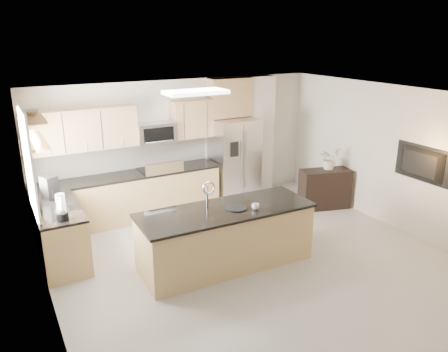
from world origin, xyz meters
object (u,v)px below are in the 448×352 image
blender (61,209)px  kettle (61,203)px  flower_vase (330,153)px  refrigerator (234,160)px  bowl (30,112)px  coffee_maker (50,188)px  cup (255,206)px  credenza (325,189)px  platter (236,208)px  television (419,164)px  range (161,191)px  island (226,237)px  microwave (155,133)px

blender → kettle: 0.38m
flower_vase → refrigerator: bearing=140.8°
bowl → coffee_maker: bearing=60.8°
blender → flower_vase: (5.26, 0.33, 0.06)m
cup → blender: bearing=158.9°
blender → coffee_maker: blender is taller
coffee_maker → credenza: bearing=-7.6°
kettle → blender: bearing=-97.6°
credenza → platter: platter is taller
bowl → television: bowl is taller
television → blender: bearing=75.0°
range → platter: range is taller
coffee_maker → blender: bearing=-88.8°
island → platter: island is taller
platter → refrigerator: bearing=60.7°
refrigerator → bowl: bearing=-167.6°
island → cup: (0.38, -0.23, 0.51)m
island → platter: 0.50m
microwave → blender: (-2.07, -1.75, -0.54)m
range → blender: (-2.07, -1.62, 0.62)m
microwave → bowl: size_ratio=2.18×
cup → flower_vase: (2.64, 1.35, 0.18)m
kettle → microwave: bearing=34.2°
range → television: bearing=-41.6°
range → bowl: bearing=-158.0°
refrigerator → flower_vase: bearing=-39.2°
island → blender: bearing=161.9°
blender → bowl: size_ratio=1.14×
microwave → television: (3.51, -3.24, -0.28)m
refrigerator → platter: (-1.36, -2.42, 0.05)m
microwave → flower_vase: microwave is taller
television → range: bearing=48.4°
island → bowl: (-2.41, 1.50, 1.91)m
credenza → coffee_maker: 5.27m
bowl → credenza: bearing=-4.5°
credenza → flower_vase: (0.10, 0.04, 0.75)m
platter → credenza: bearing=22.3°
platter → kettle: size_ratio=1.20×
range → refrigerator: bearing=-1.6°
cup → platter: size_ratio=0.35×
credenza → kettle: size_ratio=3.72×
television → platter: bearing=78.5°
bowl → blender: bearing=-76.3°
island → flower_vase: bearing=21.5°
blender → kettle: (0.05, 0.37, -0.05)m
credenza → platter: size_ratio=3.11×
blender → coffee_maker: size_ratio=1.06×
flower_vase → television: bearing=-79.9°
coffee_maker → television: 6.14m
range → platter: (0.30, -2.47, 0.47)m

